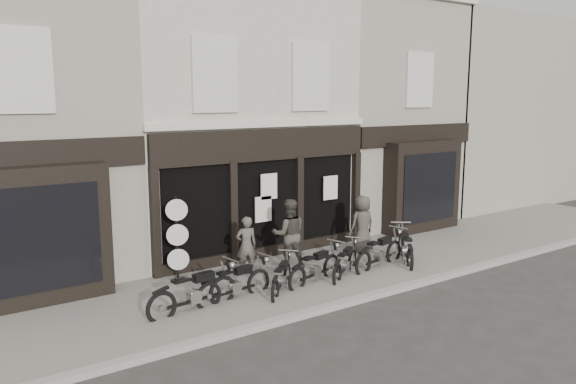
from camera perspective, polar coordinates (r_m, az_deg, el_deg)
ground_plane at (r=14.65m, az=4.11°, el=-9.59°), size 90.00×90.00×0.00m
pavement at (r=15.30m, az=1.98°, el=-8.49°), size 30.00×4.20×0.12m
kerb at (r=13.73m, az=7.44°, el=-10.70°), size 30.00×0.25×0.13m
central_building at (r=18.85m, az=-7.22°, el=7.32°), size 7.30×6.22×8.34m
neighbour_left at (r=16.83m, az=-26.77°, el=5.96°), size 5.60×6.73×8.34m
neighbour_right at (r=22.46m, az=7.49°, el=7.57°), size 5.60×6.73×8.34m
filler_right at (r=28.63m, az=19.66°, el=7.65°), size 11.00×6.00×8.20m
motorcycle_0 at (r=12.91m, az=-9.50°, el=-10.32°), size 2.32×0.63×1.11m
motorcycle_1 at (r=13.49m, az=-5.37°, el=-9.50°), size 2.13×0.60×1.02m
motorcycle_2 at (r=13.98m, az=-0.66°, el=-8.95°), size 1.54×1.47×0.92m
motorcycle_3 at (r=14.64m, az=2.81°, el=-7.93°), size 2.08×0.87×1.02m
motorcycle_4 at (r=15.21m, az=5.84°, el=-7.38°), size 1.78×1.30×0.96m
motorcycle_5 at (r=16.05m, az=9.30°, el=-6.35°), size 2.23×0.85×1.08m
motorcycle_6 at (r=16.75m, az=11.84°, el=-5.79°), size 1.54×1.89×1.06m
man_left at (r=15.09m, az=-4.25°, el=-5.42°), size 0.65×0.50×1.57m
man_centre at (r=15.48m, az=0.08°, el=-4.29°), size 1.17×1.06×1.95m
man_right at (r=17.22m, az=7.56°, el=-3.25°), size 0.87×0.58×1.77m
advert_sign_post at (r=14.82m, az=-11.19°, el=-4.96°), size 0.55×0.36×2.32m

